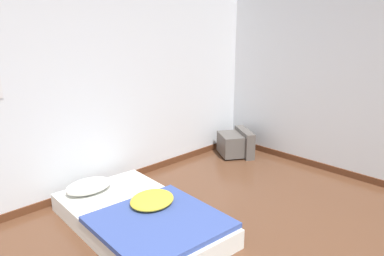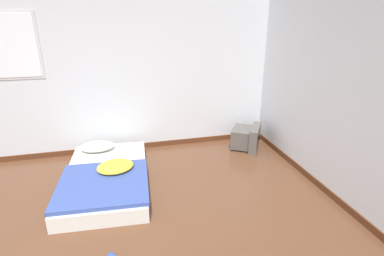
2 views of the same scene
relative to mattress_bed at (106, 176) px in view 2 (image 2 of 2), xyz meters
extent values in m
cube|color=silver|center=(-0.11, 1.13, 1.17)|extent=(8.20, 0.06, 2.60)
cube|color=#562D19|center=(-0.11, 1.09, -0.08)|extent=(8.20, 0.02, 0.09)
cube|color=silver|center=(-1.16, 1.09, 1.64)|extent=(0.78, 0.01, 0.95)
cube|color=white|center=(-1.16, 1.09, 1.64)|extent=(0.71, 0.01, 0.88)
cube|color=#562D19|center=(2.78, -1.67, -0.08)|extent=(0.02, 7.94, 0.09)
cube|color=silver|center=(0.00, 0.01, -0.03)|extent=(1.19, 1.94, 0.19)
ellipsoid|color=silver|center=(-0.14, 0.74, 0.14)|extent=(0.54, 0.37, 0.14)
cube|color=#384C93|center=(-0.02, -0.34, 0.09)|extent=(1.16, 1.16, 0.05)
ellipsoid|color=yellow|center=(0.13, -0.05, 0.16)|extent=(0.57, 0.51, 0.11)
cube|color=#56514C|center=(2.28, 0.72, 0.06)|extent=(0.51, 0.56, 0.32)
cube|color=#56514C|center=(2.48, 0.60, 0.07)|extent=(0.42, 0.56, 0.40)
cube|color=black|center=(2.53, 0.57, 0.08)|extent=(0.25, 0.40, 0.29)
camera|label=1|loc=(-1.97, -2.78, 1.91)|focal=35.00mm
camera|label=2|loc=(0.27, -3.75, 2.07)|focal=28.00mm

